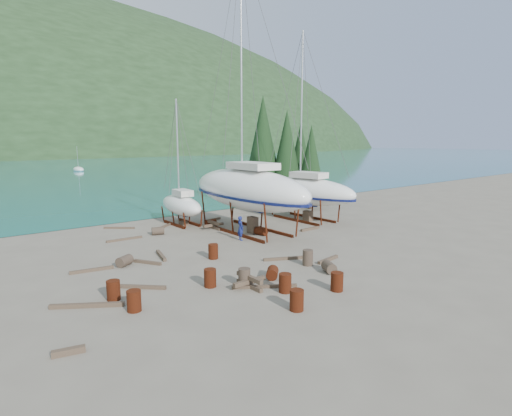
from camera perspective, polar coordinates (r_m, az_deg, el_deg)
ground at (r=24.93m, az=1.97°, el=-6.46°), size 600.00×600.00×0.00m
far_house_right at (r=213.17m, az=-26.48°, el=7.47°), size 6.60×5.60×5.60m
cypress_near_right at (r=41.27m, az=4.40°, el=8.00°), size 3.60×3.60×10.00m
cypress_mid_right at (r=40.93m, az=7.85°, el=6.71°), size 3.06×3.06×8.50m
cypress_back_left at (r=41.77m, az=0.99°, el=9.24°), size 4.14×4.14×11.50m
cypress_far_right at (r=44.09m, az=6.37°, el=7.31°), size 3.24×3.24×9.00m
moored_boat_mid at (r=101.68m, az=-24.03°, el=5.04°), size 2.00×5.00×6.05m
large_sailboat_near at (r=30.13m, az=-1.24°, el=2.79°), size 4.13×13.25×20.73m
large_sailboat_far at (r=35.10m, az=6.92°, el=2.49°), size 4.46×10.40×15.94m
small_sailboat_shore at (r=33.52m, az=-10.62°, el=0.48°), size 2.50×6.51×10.20m
worker at (r=27.94m, az=-2.22°, el=-2.90°), size 0.55×0.71×1.71m
drum_0 at (r=17.40m, az=-17.03°, el=-12.56°), size 0.58×0.58×0.88m
drum_1 at (r=21.65m, az=10.40°, el=-8.31°), size 0.92×1.05×0.58m
drum_3 at (r=16.83m, az=5.83°, el=-12.95°), size 0.58×0.58×0.88m
drum_4 at (r=32.70m, az=-6.50°, el=-2.14°), size 0.99×0.77×0.58m
drum_6 at (r=29.49m, az=0.73°, el=-3.36°), size 0.75×0.98×0.58m
drum_7 at (r=19.15m, az=11.49°, el=-10.27°), size 0.58×0.58×0.88m
drum_8 at (r=18.82m, az=-19.69°, el=-11.00°), size 0.58×0.58×0.88m
drum_9 at (r=30.51m, az=-13.83°, el=-3.20°), size 1.02×0.84×0.58m
drum_10 at (r=19.39m, az=-6.57°, el=-9.88°), size 0.58×0.58×0.88m
drum_12 at (r=20.45m, az=2.35°, el=-9.23°), size 1.03×1.03×0.58m
drum_13 at (r=18.65m, az=4.18°, el=-10.64°), size 0.58×0.58×0.88m
drum_14 at (r=23.80m, az=-6.13°, el=-6.19°), size 0.58×0.58×0.88m
drum_15 at (r=23.54m, az=-18.27°, el=-7.18°), size 1.05×0.95×0.58m
drum_16 at (r=19.33m, az=-1.67°, el=-9.88°), size 0.58×0.58×0.88m
drum_17 at (r=22.64m, az=7.40°, el=-7.03°), size 0.58×0.58×0.88m
timber_0 at (r=33.50m, az=-18.96°, el=-2.70°), size 1.95×1.71×0.14m
timber_1 at (r=31.49m, az=7.72°, el=-2.97°), size 1.91×0.20×0.19m
timber_3 at (r=19.23m, az=1.23°, el=-11.14°), size 2.68×1.81×0.15m
timber_4 at (r=23.63m, az=-15.24°, el=-7.49°), size 1.06×1.64×0.17m
timber_5 at (r=23.60m, az=4.19°, el=-7.20°), size 2.41×1.30×0.16m
timber_6 at (r=35.08m, az=-6.22°, el=-1.66°), size 1.83×0.59×0.19m
timber_7 at (r=23.69m, az=10.26°, el=-7.25°), size 1.89×0.44×0.17m
timber_8 at (r=24.75m, az=-13.39°, el=-6.61°), size 0.69×2.12×0.19m
timber_9 at (r=33.12m, az=-12.91°, el=-2.55°), size 1.93×1.46×0.15m
timber_11 at (r=25.81m, az=-5.90°, el=-5.77°), size 1.46×1.94×0.15m
timber_12 at (r=19.89m, az=-16.02°, el=-10.78°), size 1.81×1.75×0.17m
timber_13 at (r=15.07m, az=-25.20°, el=-18.05°), size 1.05×0.45×0.22m
timber_14 at (r=18.53m, az=-22.99°, el=-12.69°), size 2.64×1.80×0.18m
timber_15 at (r=29.56m, az=-18.28°, el=-4.25°), size 2.52×0.22×0.15m
timber_17 at (r=23.23m, az=-22.40°, el=-8.18°), size 2.22×0.54×0.16m
timber_pile_fore at (r=19.21m, az=-0.95°, el=-10.45°), size 1.80×1.80×0.60m
timber_pile_aft at (r=31.82m, az=-6.09°, el=-2.44°), size 1.80×1.80×0.60m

